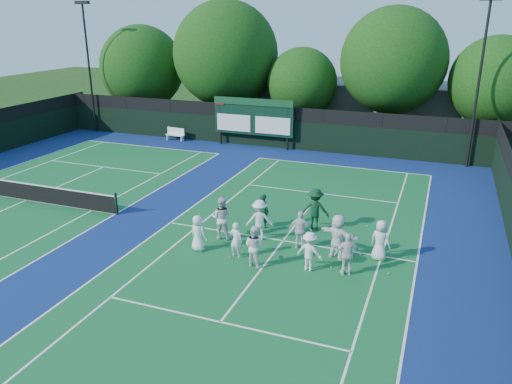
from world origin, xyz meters
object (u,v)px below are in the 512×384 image
(tennis_net, at_px, (26,191))
(bench, at_px, (176,134))
(coach_left, at_px, (264,211))
(scoreboard, at_px, (253,117))

(tennis_net, xyz_separation_m, bench, (0.69, 14.37, 0.03))
(tennis_net, xyz_separation_m, coach_left, (12.70, 1.11, 0.30))
(scoreboard, bearing_deg, tennis_net, -115.60)
(bench, bearing_deg, tennis_net, -92.74)
(scoreboard, distance_m, tennis_net, 16.26)
(scoreboard, xyz_separation_m, tennis_net, (-6.99, -14.59, -1.70))
(tennis_net, relative_size, coach_left, 7.16)
(scoreboard, relative_size, coach_left, 3.80)
(scoreboard, relative_size, tennis_net, 0.53)
(scoreboard, xyz_separation_m, bench, (-6.30, -0.22, -1.67))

